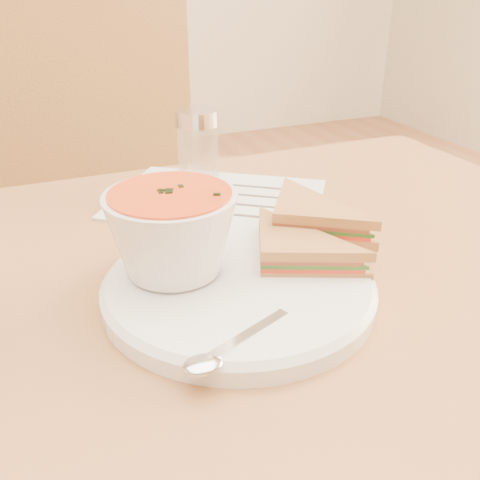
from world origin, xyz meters
name	(u,v)px	position (x,y,z in m)	size (l,w,h in m)	color
chair_far	(139,263)	(-0.01, 0.49, 0.50)	(0.45, 0.45, 1.00)	brown
plate	(239,288)	(-0.02, -0.06, 0.76)	(0.27, 0.27, 0.02)	white
soup_bowl	(173,237)	(-0.07, -0.02, 0.81)	(0.13, 0.13, 0.09)	white
sandwich_half_a	(260,268)	(0.00, -0.07, 0.78)	(0.11, 0.11, 0.03)	#B78840
sandwich_half_b	(272,229)	(0.04, -0.02, 0.80)	(0.11, 0.11, 0.03)	#B78840
spoon	(246,337)	(-0.05, -0.15, 0.77)	(0.16, 0.03, 0.01)	silver
paper_menu	(218,199)	(0.05, 0.18, 0.75)	(0.28, 0.21, 0.00)	silver
condiment_shaker	(198,148)	(0.05, 0.25, 0.81)	(0.06, 0.06, 0.11)	silver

